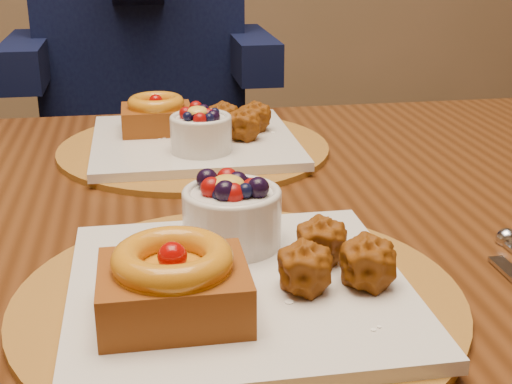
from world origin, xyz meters
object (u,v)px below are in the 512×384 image
place_setting_near (234,273)px  place_setting_far (193,137)px  chair_far (119,187)px  dining_table (212,269)px

place_setting_near → place_setting_far: place_setting_near is taller
place_setting_near → chair_far: 1.14m
place_setting_near → place_setting_far: 0.43m
dining_table → place_setting_near: (-0.00, -0.21, 0.10)m
place_setting_far → place_setting_near: bearing=-90.1°
place_setting_near → chair_far: size_ratio=0.45×
dining_table → chair_far: chair_far is taller
dining_table → chair_far: 0.91m
place_setting_far → chair_far: (-0.13, 0.66, -0.31)m
chair_far → place_setting_far: bearing=-54.8°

